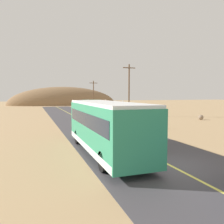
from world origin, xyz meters
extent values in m
plane|color=tan|center=(0.00, 0.00, 0.00)|extent=(240.00, 240.00, 0.00)
cube|color=#423F44|center=(0.00, 0.00, 0.01)|extent=(8.00, 120.00, 0.02)
cube|color=#D8CC4C|center=(0.00, 0.00, 0.02)|extent=(0.16, 117.60, 0.00)
cube|color=#3F7F4C|center=(1.45, 21.40, 1.82)|extent=(2.50, 2.20, 2.20)
cube|color=#192333|center=(1.45, 21.40, 2.27)|extent=(2.53, 1.54, 0.70)
cube|color=brown|center=(1.45, 16.00, 0.72)|extent=(2.50, 6.40, 0.24)
cylinder|color=silver|center=(0.26, 19.14, 1.94)|extent=(0.12, 0.12, 2.20)
cylinder|color=silver|center=(2.64, 19.14, 1.94)|extent=(0.12, 0.12, 2.20)
cylinder|color=silver|center=(0.26, 12.86, 1.94)|extent=(0.12, 0.12, 2.20)
cylinder|color=silver|center=(2.64, 12.86, 1.94)|extent=(0.12, 0.12, 2.20)
cube|color=silver|center=(0.24, 16.00, 1.28)|extent=(0.08, 6.30, 0.12)
cube|color=silver|center=(2.66, 16.00, 1.28)|extent=(0.08, 6.30, 0.12)
cube|color=silver|center=(1.45, 12.84, 1.28)|extent=(2.40, 0.08, 0.12)
cube|color=silver|center=(0.24, 16.00, 1.72)|extent=(0.08, 6.30, 0.12)
cube|color=silver|center=(2.66, 16.00, 1.72)|extent=(0.08, 6.30, 0.12)
cube|color=silver|center=(1.45, 12.84, 1.72)|extent=(2.40, 0.08, 0.12)
cube|color=silver|center=(0.24, 16.00, 2.16)|extent=(0.08, 6.30, 0.12)
cube|color=silver|center=(2.66, 16.00, 2.16)|extent=(0.08, 6.30, 0.12)
cube|color=silver|center=(1.45, 12.84, 2.16)|extent=(2.40, 0.08, 0.12)
cube|color=silver|center=(0.24, 16.00, 2.60)|extent=(0.08, 6.30, 0.12)
cube|color=silver|center=(2.66, 16.00, 2.60)|extent=(0.08, 6.30, 0.12)
cube|color=silver|center=(1.45, 12.84, 2.60)|extent=(2.40, 0.08, 0.12)
ellipsoid|color=#8C6B4C|center=(1.45, 16.00, 2.69)|extent=(1.75, 3.84, 0.70)
cylinder|color=black|center=(0.36, 21.40, 0.57)|extent=(0.32, 1.10, 1.10)
cylinder|color=black|center=(2.54, 21.40, 0.57)|extent=(0.32, 1.10, 1.10)
cylinder|color=black|center=(0.36, 14.72, 0.57)|extent=(0.32, 1.10, 1.10)
cylinder|color=black|center=(2.54, 14.72, 0.57)|extent=(0.32, 1.10, 1.10)
cube|color=#2D8C66|center=(-2.45, 3.32, 1.72)|extent=(2.50, 10.00, 2.70)
cube|color=white|center=(-2.45, 3.32, 3.15)|extent=(2.45, 9.80, 0.16)
cube|color=#192333|center=(-2.45, 3.32, 2.19)|extent=(2.54, 9.20, 0.80)
cube|color=silver|center=(-2.45, 3.32, 0.57)|extent=(2.53, 9.80, 0.36)
cylinder|color=black|center=(-3.55, 6.57, 0.52)|extent=(0.30, 1.00, 1.00)
cylinder|color=black|center=(-1.35, 6.57, 0.52)|extent=(0.30, 1.00, 1.00)
cylinder|color=black|center=(-3.55, 0.07, 0.52)|extent=(0.30, 1.00, 1.00)
cylinder|color=black|center=(-1.35, 0.07, 0.52)|extent=(0.30, 1.00, 1.00)
cylinder|color=brown|center=(8.83, 25.36, 4.37)|extent=(0.24, 0.24, 8.75)
cube|color=brown|center=(8.83, 25.36, 8.15)|extent=(2.20, 0.14, 0.14)
cylinder|color=brown|center=(8.83, 49.00, 3.67)|extent=(0.24, 0.24, 7.34)
cube|color=brown|center=(8.83, 49.00, 6.74)|extent=(2.20, 0.14, 0.14)
ellipsoid|color=#84705B|center=(16.53, 16.74, 0.35)|extent=(0.74, 0.69, 0.71)
ellipsoid|color=olive|center=(3.99, 72.21, 0.00)|extent=(38.31, 16.27, 12.81)
camera|label=1|loc=(-6.64, -9.94, 3.69)|focal=36.27mm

